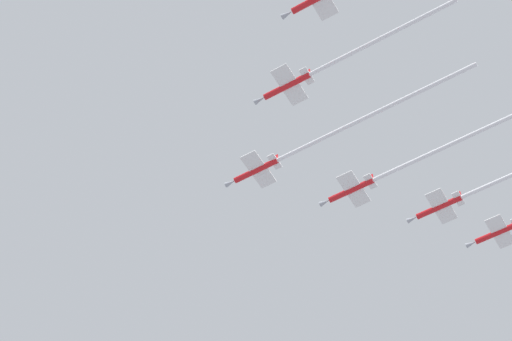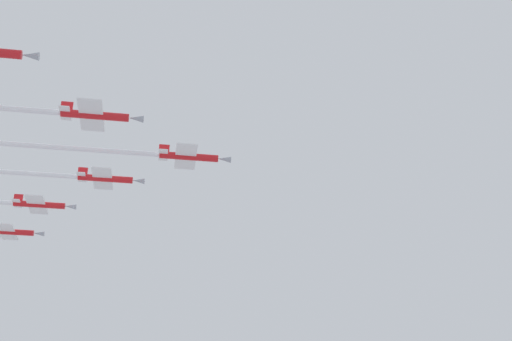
% 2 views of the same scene
% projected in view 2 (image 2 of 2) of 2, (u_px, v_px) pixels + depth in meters
% --- Properties ---
extents(jet_lead, '(45.67, 38.87, 2.77)m').
position_uv_depth(jet_lead, '(102.00, 150.00, 120.15)').
color(jet_lead, red).
extents(jet_port_inner, '(35.31, 30.11, 2.77)m').
position_uv_depth(jet_port_inner, '(55.00, 175.00, 131.87)').
color(jet_port_inner, red).
extents(jet_starboard_inner, '(37.97, 32.36, 2.77)m').
position_uv_depth(jet_starboard_inner, '(22.00, 110.00, 105.62)').
color(jet_starboard_inner, red).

